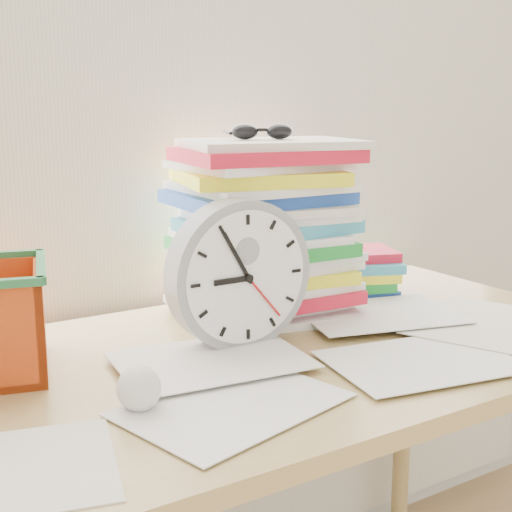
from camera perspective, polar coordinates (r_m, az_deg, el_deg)
curtain at (r=1.50m, az=-8.17°, el=17.14°), size 2.40×0.01×2.50m
desk at (r=1.25m, az=-0.08°, el=-10.92°), size 1.40×0.70×0.75m
paper_stack at (r=1.41m, az=0.68°, el=2.21°), size 0.37×0.32×0.35m
clock at (r=1.22m, az=-1.37°, el=-1.48°), size 0.26×0.05×0.26m
sunglasses at (r=1.38m, az=0.50°, el=9.93°), size 0.17×0.16×0.03m
book_stack at (r=1.58m, az=7.37°, el=-1.38°), size 0.29×0.26×0.10m
crumpled_ball at (r=1.01m, az=-9.39°, el=-10.37°), size 0.06×0.06×0.06m
scattered_papers at (r=1.23m, az=-0.08°, el=-7.45°), size 1.26×0.42×0.02m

